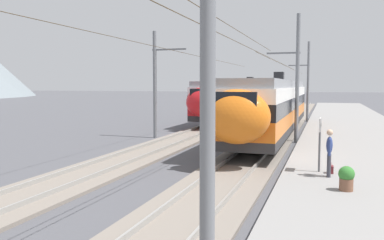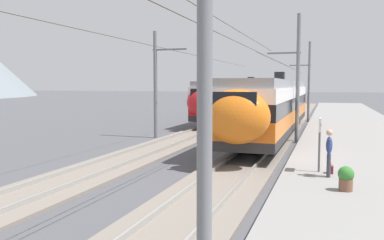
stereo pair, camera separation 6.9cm
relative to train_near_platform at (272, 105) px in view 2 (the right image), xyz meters
name	(u,v)px [view 2 (the right image)]	position (x,y,z in m)	size (l,w,h in m)	color
ground_plane	(269,162)	(-8.67, -1.01, -2.22)	(400.00, 400.00, 0.00)	#4C4C51
platform_slab	(378,165)	(-8.67, -5.59, -2.06)	(120.00, 7.31, 0.32)	gray
track_near	(248,160)	(-8.67, 0.00, -2.15)	(120.00, 3.00, 0.28)	slate
track_far	(143,153)	(-8.67, 5.42, -2.15)	(120.00, 3.00, 0.28)	slate
train_near_platform	(272,105)	(0.00, 0.00, 0.00)	(23.92, 3.04, 4.27)	#2D2D30
train_far_track	(243,97)	(16.85, 5.42, 0.01)	(31.22, 2.90, 4.27)	#2D2D30
catenary_mast_west	(198,35)	(-21.46, -1.62, 2.08)	(40.77, 2.03, 8.32)	slate
catenary_mast_mid	(296,77)	(-1.71, -1.61, 1.84)	(40.77, 2.03, 7.87)	slate
catenary_mast_east	(308,81)	(13.57, -1.61, 1.78)	(40.77, 2.03, 7.74)	slate
catenary_mast_far_side	(158,82)	(-2.28, 7.33, 1.57)	(40.77, 2.38, 7.13)	slate
platform_sign	(320,132)	(-11.65, -3.25, -0.41)	(0.70, 0.08, 2.03)	#59595B
passenger_walking	(329,150)	(-12.42, -3.59, -0.96)	(0.53, 0.22, 1.69)	#383842
handbag_beside_passenger	(331,169)	(-11.77, -3.67, -1.76)	(0.32, 0.18, 0.41)	maroon
potted_plant_platform_edge	(346,177)	(-14.25, -4.09, -1.48)	(0.48, 0.48, 0.77)	brown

